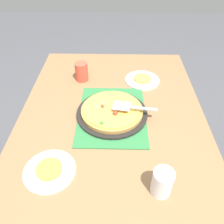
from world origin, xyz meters
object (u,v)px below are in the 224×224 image
object	(u,v)px
pizza_pan	(112,113)
cup_near	(162,183)
cup_far	(82,72)
pizza_server	(131,107)
pizza	(112,110)
served_slice_right	(49,169)
served_slice_left	(142,79)
plate_near_left	(142,80)
plate_far_right	(50,171)

from	to	relation	value
pizza_pan	cup_near	distance (m)	0.49
cup_far	pizza_server	bearing A→B (deg)	-140.04
pizza	served_slice_right	bearing A→B (deg)	145.00
served_slice_right	cup_near	size ratio (longest dim) A/B	0.92
pizza_pan	served_slice_left	bearing A→B (deg)	-29.47
served_slice_right	pizza_server	world-z (taller)	pizza_server
plate_near_left	served_slice_right	size ratio (longest dim) A/B	2.00
served_slice_left	served_slice_right	size ratio (longest dim) A/B	1.00
plate_far_right	served_slice_right	bearing A→B (deg)	0.00
plate_near_left	pizza_pan	bearing A→B (deg)	150.53
served_slice_right	cup_far	xyz separation A→B (m)	(0.71, -0.05, 0.04)
pizza_pan	plate_far_right	xyz separation A→B (m)	(-0.37, 0.26, -0.01)
plate_far_right	pizza_pan	bearing A→B (deg)	-34.95
pizza	served_slice_left	xyz separation A→B (m)	(0.33, -0.19, -0.02)
plate_far_right	cup_far	bearing A→B (deg)	-4.39
plate_near_left	pizza	bearing A→B (deg)	150.59
cup_near	cup_far	world-z (taller)	same
pizza	cup_far	size ratio (longest dim) A/B	2.75
cup_near	plate_far_right	bearing A→B (deg)	80.06
pizza	plate_near_left	size ratio (longest dim) A/B	1.50
served_slice_left	plate_near_left	bearing A→B (deg)	0.00
cup_far	plate_near_left	bearing A→B (deg)	-90.83
plate_far_right	served_slice_right	world-z (taller)	served_slice_right
plate_far_right	served_slice_right	distance (m)	0.01
pizza	pizza_server	size ratio (longest dim) A/B	1.41
cup_near	cup_far	size ratio (longest dim) A/B	1.00
cup_far	pizza_pan	bearing A→B (deg)	-149.38
served_slice_right	cup_far	world-z (taller)	cup_far
cup_near	cup_far	xyz separation A→B (m)	(0.79, 0.40, 0.00)
cup_far	served_slice_right	bearing A→B (deg)	175.61
served_slice_right	cup_near	world-z (taller)	cup_near
served_slice_left	pizza	bearing A→B (deg)	150.59
pizza_pan	pizza_server	bearing A→B (deg)	-99.04
pizza_pan	plate_far_right	distance (m)	0.45
cup_near	pizza_pan	bearing A→B (deg)	24.10
plate_near_left	cup_far	distance (m)	0.39
pizza	cup_far	bearing A→B (deg)	30.63
pizza	served_slice_left	distance (m)	0.38
plate_far_right	pizza_server	world-z (taller)	pizza_server
plate_far_right	pizza_server	size ratio (longest dim) A/B	0.94
pizza	pizza_server	world-z (taller)	pizza_server
pizza_pan	cup_far	xyz separation A→B (m)	(0.34, 0.20, 0.05)
plate_near_left	cup_far	xyz separation A→B (m)	(0.01, 0.39, 0.06)
served_slice_right	cup_near	xyz separation A→B (m)	(-0.08, -0.45, 0.04)
served_slice_right	plate_near_left	bearing A→B (deg)	-32.42
cup_near	pizza_server	size ratio (longest dim) A/B	0.51
plate_far_right	served_slice_right	xyz separation A→B (m)	(0.00, 0.00, 0.01)
served_slice_right	pizza	bearing A→B (deg)	-35.00
served_slice_left	cup_near	distance (m)	0.78
served_slice_right	cup_near	bearing A→B (deg)	-99.94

